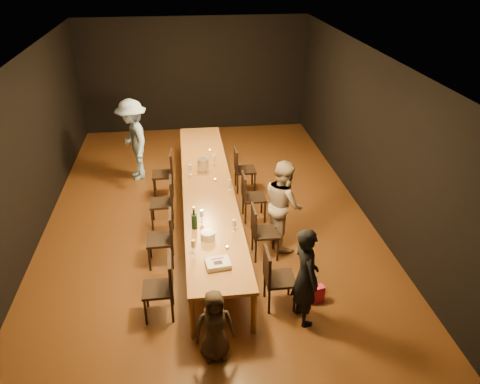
{
  "coord_description": "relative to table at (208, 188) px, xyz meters",
  "views": [
    {
      "loc": [
        -0.37,
        -7.5,
        4.64
      ],
      "look_at": [
        0.49,
        -0.77,
        1.0
      ],
      "focal_mm": 35.0,
      "sensor_mm": 36.0,
      "label": 1
    }
  ],
  "objects": [
    {
      "name": "ground",
      "position": [
        0.0,
        0.0,
        -0.7
      ],
      "size": [
        10.0,
        10.0,
        0.0
      ],
      "primitive_type": "plane",
      "color": "#4B2E12",
      "rests_on": "ground"
    },
    {
      "name": "chair_right_0",
      "position": [
        0.85,
        -2.4,
        -0.24
      ],
      "size": [
        0.42,
        0.42,
        0.93
      ],
      "primitive_type": null,
      "rotation": [
        0.0,
        0.0,
        -1.57
      ],
      "color": "black",
      "rests_on": "ground"
    },
    {
      "name": "plate_stack",
      "position": [
        -0.11,
        -1.71,
        0.11
      ],
      "size": [
        0.29,
        0.29,
        0.12
      ],
      "primitive_type": "cylinder",
      "rotation": [
        0.0,
        0.0,
        0.43
      ],
      "color": "silver",
      "rests_on": "table"
    },
    {
      "name": "wineglass_4",
      "position": [
        -0.29,
        0.5,
        0.15
      ],
      "size": [
        0.06,
        0.06,
        0.21
      ],
      "primitive_type": null,
      "color": "silver",
      "rests_on": "table"
    },
    {
      "name": "chair_right_3",
      "position": [
        0.85,
        1.2,
        -0.24
      ],
      "size": [
        0.42,
        0.42,
        0.93
      ],
      "primitive_type": null,
      "rotation": [
        0.0,
        0.0,
        -1.57
      ],
      "color": "black",
      "rests_on": "ground"
    },
    {
      "name": "wineglass_3",
      "position": [
        0.37,
        -0.21,
        0.15
      ],
      "size": [
        0.06,
        0.06,
        0.21
      ],
      "primitive_type": null,
      "color": "beige",
      "rests_on": "table"
    },
    {
      "name": "chair_left_1",
      "position": [
        -0.85,
        -1.2,
        -0.24
      ],
      "size": [
        0.42,
        0.42,
        0.93
      ],
      "primitive_type": null,
      "rotation": [
        0.0,
        0.0,
        1.57
      ],
      "color": "black",
      "rests_on": "ground"
    },
    {
      "name": "chair_right_1",
      "position": [
        0.85,
        -1.2,
        -0.24
      ],
      "size": [
        0.42,
        0.42,
        0.93
      ],
      "primitive_type": null,
      "rotation": [
        0.0,
        0.0,
        -1.57
      ],
      "color": "black",
      "rests_on": "ground"
    },
    {
      "name": "chair_left_0",
      "position": [
        -0.85,
        -2.4,
        -0.24
      ],
      "size": [
        0.42,
        0.42,
        0.93
      ],
      "primitive_type": null,
      "rotation": [
        0.0,
        0.0,
        1.57
      ],
      "color": "black",
      "rests_on": "ground"
    },
    {
      "name": "gift_bag_blue",
      "position": [
        1.31,
        -2.2,
        -0.55
      ],
      "size": [
        0.28,
        0.22,
        0.3
      ],
      "primitive_type": "cube",
      "rotation": [
        0.0,
        0.0,
        0.28
      ],
      "color": "#2855AE",
      "rests_on": "ground"
    },
    {
      "name": "wineglass_1",
      "position": [
        0.3,
        -1.56,
        0.15
      ],
      "size": [
        0.06,
        0.06,
        0.21
      ],
      "primitive_type": null,
      "color": "beige",
      "rests_on": "table"
    },
    {
      "name": "room_shell",
      "position": [
        0.0,
        0.0,
        1.38
      ],
      "size": [
        6.04,
        10.04,
        3.02
      ],
      "color": "black",
      "rests_on": "ground"
    },
    {
      "name": "man_blue",
      "position": [
        -1.45,
        2.07,
        0.19
      ],
      "size": [
        0.99,
        1.3,
        1.78
      ],
      "primitive_type": "imported",
      "rotation": [
        0.0,
        0.0,
        -1.25
      ],
      "color": "#95BBE6",
      "rests_on": "ground"
    },
    {
      "name": "wineglass_2",
      "position": [
        -0.17,
        -1.22,
        0.15
      ],
      "size": [
        0.06,
        0.06,
        0.21
      ],
      "primitive_type": null,
      "color": "silver",
      "rests_on": "table"
    },
    {
      "name": "chair_left_3",
      "position": [
        -0.85,
        1.2,
        -0.24
      ],
      "size": [
        0.42,
        0.42,
        0.93
      ],
      "primitive_type": null,
      "rotation": [
        0.0,
        0.0,
        1.57
      ],
      "color": "black",
      "rests_on": "ground"
    },
    {
      "name": "table",
      "position": [
        0.0,
        0.0,
        0.0
      ],
      "size": [
        0.9,
        6.0,
        0.75
      ],
      "color": "#95562B",
      "rests_on": "ground"
    },
    {
      "name": "tealight_mid",
      "position": [
        0.15,
        0.19,
        0.06
      ],
      "size": [
        0.05,
        0.05,
        0.03
      ],
      "primitive_type": "cylinder",
      "color": "#B2B7B2",
      "rests_on": "table"
    },
    {
      "name": "woman_birthday",
      "position": [
        1.12,
        -2.73,
        0.03
      ],
      "size": [
        0.44,
        0.59,
        1.46
      ],
      "primitive_type": "imported",
      "rotation": [
        0.0,
        0.0,
        1.75
      ],
      "color": "black",
      "rests_on": "ground"
    },
    {
      "name": "child",
      "position": [
        -0.14,
        -3.24,
        -0.2
      ],
      "size": [
        0.52,
        0.36,
        1.0
      ],
      "primitive_type": "imported",
      "rotation": [
        0.0,
        0.0,
        0.09
      ],
      "color": "#3A2E20",
      "rests_on": "ground"
    },
    {
      "name": "woman_tan",
      "position": [
        1.21,
        -0.86,
        0.08
      ],
      "size": [
        0.72,
        0.85,
        1.56
      ],
      "primitive_type": "imported",
      "rotation": [
        0.0,
        0.0,
        1.75
      ],
      "color": "#C0A990",
      "rests_on": "ground"
    },
    {
      "name": "ice_bucket",
      "position": [
        -0.04,
        0.66,
        0.16
      ],
      "size": [
        0.21,
        0.21,
        0.23
      ],
      "primitive_type": "cylinder",
      "rotation": [
        0.0,
        0.0,
        0.01
      ],
      "color": "silver",
      "rests_on": "table"
    },
    {
      "name": "gift_bag_red",
      "position": [
        1.4,
        -2.41,
        -0.57
      ],
      "size": [
        0.24,
        0.17,
        0.26
      ],
      "primitive_type": "cube",
      "rotation": [
        0.0,
        0.0,
        0.23
      ],
      "color": "#E1214F",
      "rests_on": "ground"
    },
    {
      "name": "birthday_cake",
      "position": [
        -0.02,
        -2.38,
        0.09
      ],
      "size": [
        0.35,
        0.3,
        0.08
      ],
      "rotation": [
        0.0,
        0.0,
        0.11
      ],
      "color": "white",
      "rests_on": "table"
    },
    {
      "name": "wineglass_5",
      "position": [
        0.19,
        0.9,
        0.15
      ],
      "size": [
        0.06,
        0.06,
        0.21
      ],
      "primitive_type": null,
      "color": "silver",
      "rests_on": "table"
    },
    {
      "name": "tealight_far",
      "position": [
        0.15,
        1.57,
        0.06
      ],
      "size": [
        0.05,
        0.05,
        0.03
      ],
      "primitive_type": "cylinder",
      "color": "#B2B7B2",
      "rests_on": "table"
    },
    {
      "name": "wineglass_0",
      "position": [
        -0.33,
        -2.03,
        0.15
      ],
      "size": [
        0.06,
        0.06,
        0.21
      ],
      "primitive_type": null,
      "color": "beige",
      "rests_on": "table"
    },
    {
      "name": "tealight_near",
      "position": [
        0.15,
        -1.99,
        0.06
      ],
      "size": [
        0.05,
        0.05,
        0.03
      ],
      "primitive_type": "cylinder",
      "color": "#B2B7B2",
      "rests_on": "table"
    },
    {
      "name": "chair_right_2",
      "position": [
        0.85,
        0.0,
        -0.24
      ],
      "size": [
        0.42,
        0.42,
        0.93
      ],
      "primitive_type": null,
      "rotation": [
        0.0,
        0.0,
        -1.57
      ],
      "color": "black",
      "rests_on": "ground"
    },
    {
      "name": "champagne_bottle",
      "position": [
        -0.29,
        -1.39,
        0.24
      ],
      "size": [
        0.1,
        0.1,
        0.38
      ],
      "primitive_type": null,
      "rotation": [
        0.0,
        0.0,
        -0.15
      ],
      "color": "black",
      "rests_on": "table"
    },
    {
      "name": "chair_left_2",
      "position": [
        -0.85,
        0.0,
        -0.24
      ],
      "size": [
        0.42,
        0.42,
        0.93
      ],
      "primitive_type": null,
      "rotation": [
        0.0,
        0.0,
        1.57
      ],
      "color": "black",
      "rests_on": "ground"
    }
  ]
}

